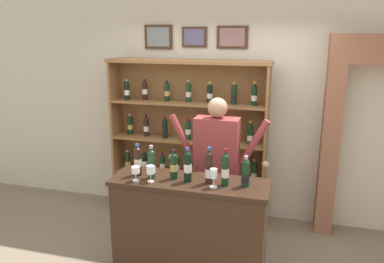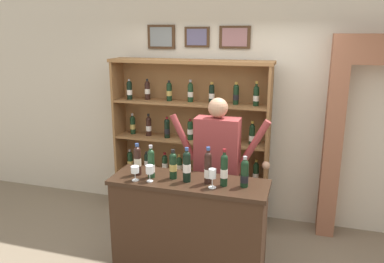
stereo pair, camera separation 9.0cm
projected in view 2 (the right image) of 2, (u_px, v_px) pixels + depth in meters
The scene contains 14 objects.
back_wall at pixel (231, 79), 4.77m from camera, with size 12.00×0.19×3.58m.
wine_shelf at pixel (191, 138), 4.76m from camera, with size 2.00×0.36×2.05m.
tasting_counter at pixel (189, 231), 3.63m from camera, with size 1.47×0.49×1.04m.
shopkeeper at pixel (217, 159), 3.96m from camera, with size 1.08×0.22×1.73m.
tasting_bottle_riserva at pixel (138, 160), 3.61m from camera, with size 0.07×0.07×0.31m.
tasting_bottle_grappa at pixel (151, 163), 3.53m from camera, with size 0.07×0.07×0.32m.
tasting_bottle_super_tuscan at pixel (173, 165), 3.51m from camera, with size 0.07×0.07×0.28m.
tasting_bottle_vin_santo at pixel (187, 166), 3.43m from camera, with size 0.07×0.07×0.32m.
tasting_bottle_chianti at pixel (208, 167), 3.39m from camera, with size 0.07×0.07×0.34m.
tasting_bottle_bianco at pixel (224, 169), 3.34m from camera, with size 0.07×0.07×0.34m.
tasting_bottle_prosecco at pixel (245, 173), 3.33m from camera, with size 0.07×0.07×0.28m.
wine_glass_spare at pixel (212, 175), 3.30m from camera, with size 0.07×0.07×0.17m.
wine_glass_right at pixel (135, 170), 3.47m from camera, with size 0.08×0.08×0.14m.
wine_glass_left at pixel (150, 170), 3.45m from camera, with size 0.07×0.07×0.16m.
Camera 2 is at (0.92, -3.11, 2.38)m, focal length 35.38 mm.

